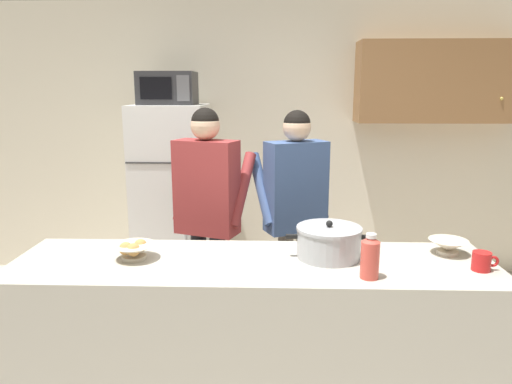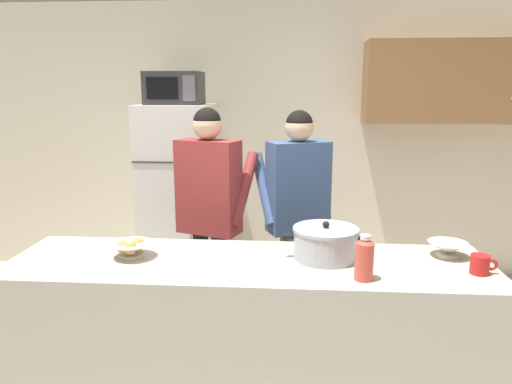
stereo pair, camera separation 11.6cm
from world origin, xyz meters
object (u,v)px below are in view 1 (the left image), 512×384
object	(u,v)px
empty_bowl	(448,246)
bottle_near_edge	(370,257)
microwave	(168,88)
bread_bowl	(134,250)
person_near_pot	(208,200)
person_by_sink	(295,199)
cooking_pot	(329,242)
refrigerator	(172,197)
coffee_mug	(482,261)

from	to	relation	value
empty_bowl	bottle_near_edge	bearing A→B (deg)	-144.61
microwave	bread_bowl	world-z (taller)	microwave
microwave	empty_bowl	distance (m)	2.65
person_near_pot	empty_bowl	size ratio (longest dim) A/B	8.00
microwave	person_by_sink	size ratio (longest dim) A/B	0.29
microwave	cooking_pot	world-z (taller)	microwave
empty_bowl	cooking_pot	bearing A→B (deg)	-173.68
microwave	cooking_pot	size ratio (longest dim) A/B	1.05
microwave	empty_bowl	size ratio (longest dim) A/B	2.29
person_near_pot	person_by_sink	distance (m)	0.62
cooking_pot	microwave	bearing A→B (deg)	124.55
person_near_pot	cooking_pot	xyz separation A→B (m)	(0.75, -0.76, -0.05)
refrigerator	person_by_sink	size ratio (longest dim) A/B	1.00
empty_bowl	bread_bowl	bearing A→B (deg)	-175.38
bottle_near_edge	person_near_pot	bearing A→B (deg)	131.12
bread_bowl	person_by_sink	bearing A→B (deg)	46.27
person_near_pot	refrigerator	bearing A→B (deg)	114.45
refrigerator	bread_bowl	world-z (taller)	refrigerator
person_near_pot	coffee_mug	world-z (taller)	person_near_pot
microwave	bottle_near_edge	world-z (taller)	microwave
coffee_mug	bread_bowl	world-z (taller)	bread_bowl
refrigerator	person_by_sink	world-z (taller)	refrigerator
cooking_pot	coffee_mug	size ratio (longest dim) A/B	3.48
person_by_sink	cooking_pot	world-z (taller)	person_by_sink
empty_bowl	refrigerator	bearing A→B (deg)	137.57
cooking_pot	bread_bowl	bearing A→B (deg)	-176.48
cooking_pot	bread_bowl	distance (m)	1.03
person_near_pot	coffee_mug	bearing A→B (deg)	-31.98
bread_bowl	bottle_near_edge	bearing A→B (deg)	-10.26
refrigerator	bottle_near_edge	world-z (taller)	refrigerator
person_by_sink	cooking_pot	size ratio (longest dim) A/B	3.64
coffee_mug	empty_bowl	distance (m)	0.25
empty_bowl	person_near_pot	bearing A→B (deg)	153.85
bottle_near_edge	refrigerator	bearing A→B (deg)	123.67
cooking_pot	empty_bowl	world-z (taller)	cooking_pot
person_by_sink	empty_bowl	distance (m)	1.13
refrigerator	cooking_pot	bearing A→B (deg)	-55.78
person_near_pot	bottle_near_edge	size ratio (longest dim) A/B	7.67
person_near_pot	empty_bowl	bearing A→B (deg)	-26.15
microwave	refrigerator	bearing A→B (deg)	90.07
empty_bowl	person_by_sink	bearing A→B (deg)	134.91
cooking_pot	empty_bowl	bearing A→B (deg)	6.32
person_by_sink	coffee_mug	size ratio (longest dim) A/B	12.67
empty_bowl	coffee_mug	bearing A→B (deg)	-71.27
person_by_sink	bread_bowl	size ratio (longest dim) A/B	7.13
bottle_near_edge	empty_bowl	bearing A→B (deg)	35.39
microwave	person_near_pot	bearing A→B (deg)	-65.08
person_by_sink	cooking_pot	distance (m)	0.88
person_by_sink	bread_bowl	world-z (taller)	person_by_sink
person_by_sink	bread_bowl	bearing A→B (deg)	-133.73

